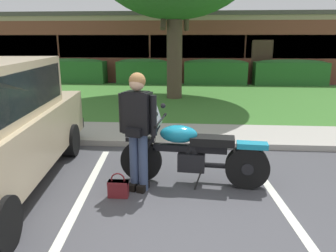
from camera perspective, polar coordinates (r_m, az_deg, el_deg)
The scene contains 14 objects.
ground_plane at distance 4.21m, azimuth -1.53°, elevation -15.76°, with size 140.00×140.00×0.00m, color #424247.
curb_strip at distance 6.77m, azimuth 0.92°, elevation -3.07°, with size 60.00×0.20×0.12m, color #ADA89E.
concrete_walk at distance 7.59m, azimuth 1.31°, elevation -1.24°, with size 60.00×1.50×0.08m, color #ADA89E.
grass_lawn at distance 12.12m, azimuth 2.50°, elevation 4.78°, with size 60.00×7.78×0.06m, color #3D752D.
stall_stripe_0 at distance 4.61m, azimuth -15.44°, elevation -13.38°, with size 0.12×4.40×0.01m, color silver.
stall_stripe_1 at distance 4.53m, azimuth 20.21°, elevation -14.30°, with size 0.12×4.40×0.01m, color silver.
motorcycle at distance 4.94m, azimuth 5.29°, elevation -4.76°, with size 2.24×0.82×1.26m.
rider_person at distance 4.62m, azimuth -5.27°, elevation 0.38°, with size 0.56×0.36×1.70m.
handbag at distance 4.70m, azimuth -8.62°, elevation -10.46°, with size 0.28×0.13×0.36m.
hedge_left at distance 17.00m, azimuth -16.18°, elevation 9.22°, with size 3.23×0.90×1.24m.
hedge_center_left at distance 16.12m, azimuth -4.38°, elevation 9.48°, with size 2.44×0.90×1.24m.
hedge_center_right at distance 15.97m, azimuth 8.19°, elevation 9.32°, with size 2.92×0.90×1.24m.
hedge_right at distance 16.56m, azimuth 20.39°, elevation 8.75°, with size 3.32×0.90×1.24m.
brick_building at distance 21.38m, azimuth -1.47°, elevation 13.71°, with size 27.54×9.64×3.45m.
Camera 1 is at (0.38, -3.60, 2.14)m, focal length 35.19 mm.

